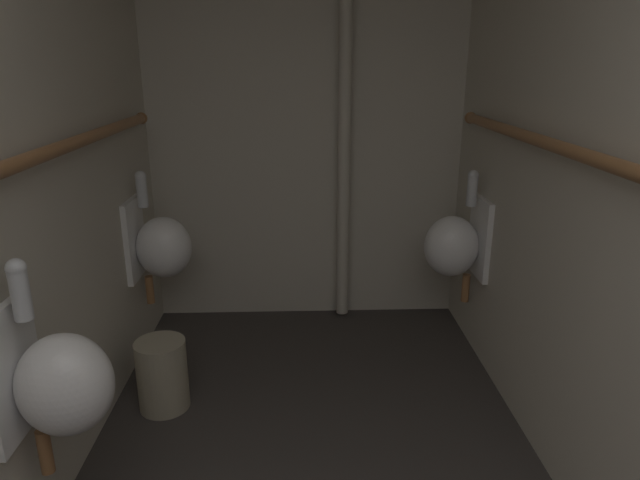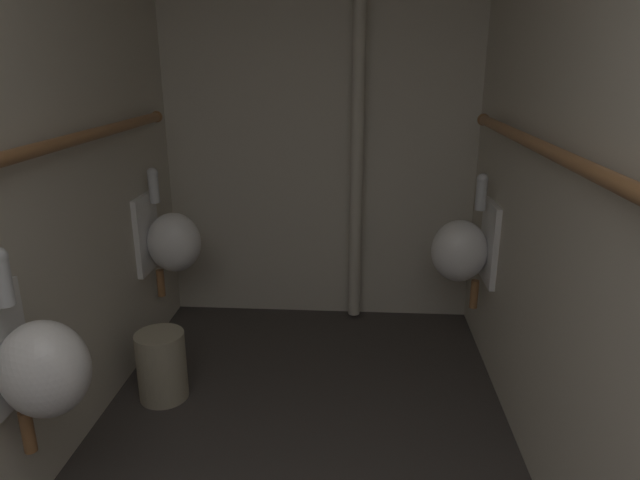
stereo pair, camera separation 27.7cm
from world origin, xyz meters
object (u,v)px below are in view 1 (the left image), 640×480
(urinal_left_mid, at_px, (58,381))
(standpipe_back_wall, at_px, (345,123))
(urinal_left_far, at_px, (160,245))
(waste_bin, at_px, (162,375))
(urinal_right_mid, at_px, (455,244))

(urinal_left_mid, xyz_separation_m, standpipe_back_wall, (1.04, 1.79, 0.61))
(standpipe_back_wall, bearing_deg, urinal_left_far, -157.92)
(standpipe_back_wall, distance_m, waste_bin, 1.74)
(urinal_left_far, height_order, standpipe_back_wall, standpipe_back_wall)
(standpipe_back_wall, bearing_deg, urinal_left_mid, -120.21)
(urinal_left_mid, height_order, urinal_left_far, same)
(urinal_right_mid, distance_m, waste_bin, 1.68)
(urinal_right_mid, bearing_deg, waste_bin, -161.16)
(urinal_left_far, distance_m, standpipe_back_wall, 1.28)
(urinal_right_mid, height_order, standpipe_back_wall, standpipe_back_wall)
(urinal_left_mid, distance_m, urinal_left_far, 1.37)
(urinal_left_mid, xyz_separation_m, urinal_left_far, (0.00, 1.37, 0.00))
(waste_bin, bearing_deg, urinal_right_mid, 18.84)
(urinal_left_mid, relative_size, urinal_right_mid, 1.00)
(urinal_left_far, bearing_deg, urinal_left_mid, -90.00)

